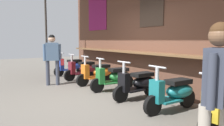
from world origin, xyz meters
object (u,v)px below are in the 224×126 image
object	(u,v)px
shopper_browsing	(217,84)
scooter_blue	(72,66)
scooter_maroon	(84,69)
scooter_teal	(174,92)
scooter_green	(115,77)
scooter_orange	(98,73)
scooter_black	(139,83)
shopper_with_handbag	(53,55)

from	to	relation	value
shopper_browsing	scooter_blue	bearing A→B (deg)	150.51
scooter_maroon	scooter_teal	distance (m)	4.27
scooter_green	scooter_teal	distance (m)	2.18
scooter_orange	shopper_browsing	size ratio (longest dim) A/B	0.85
scooter_teal	shopper_browsing	xyz separation A→B (m)	(1.71, -1.35, 0.62)
scooter_orange	scooter_black	xyz separation A→B (m)	(2.07, -0.00, 0.00)
scooter_maroon	shopper_with_handbag	xyz separation A→B (m)	(0.38, -1.28, 0.60)
scooter_orange	scooter_teal	size ratio (longest dim) A/B	1.00
scooter_black	scooter_teal	bearing A→B (deg)	87.47
scooter_maroon	scooter_teal	xyz separation A→B (m)	(4.27, 0.00, 0.00)
scooter_black	shopper_with_handbag	xyz separation A→B (m)	(-2.77, -1.28, 0.60)
scooter_green	shopper_with_handbag	bearing A→B (deg)	-49.16
scooter_teal	scooter_green	bearing A→B (deg)	-88.42
scooter_blue	shopper_with_handbag	size ratio (longest dim) A/B	0.86
shopper_browsing	scooter_orange	bearing A→B (deg)	145.84
scooter_maroon	shopper_with_handbag	world-z (taller)	shopper_with_handbag
scooter_maroon	scooter_black	xyz separation A→B (m)	(3.15, 0.00, 0.00)
scooter_blue	scooter_black	xyz separation A→B (m)	(4.28, 0.00, 0.00)
scooter_green	shopper_with_handbag	xyz separation A→B (m)	(-1.71, -1.28, 0.60)
scooter_green	scooter_orange	bearing A→B (deg)	-85.86
scooter_black	scooter_teal	xyz separation A→B (m)	(1.12, 0.00, 0.00)
scooter_blue	scooter_green	world-z (taller)	same
scooter_black	shopper_browsing	size ratio (longest dim) A/B	0.85
shopper_browsing	scooter_maroon	bearing A→B (deg)	148.54
scooter_maroon	shopper_browsing	bearing A→B (deg)	74.22
scooter_blue	scooter_teal	world-z (taller)	same
scooter_blue	scooter_teal	distance (m)	5.40
scooter_blue	shopper_with_handbag	bearing A→B (deg)	46.25
scooter_maroon	scooter_orange	xyz separation A→B (m)	(1.09, 0.00, 0.00)
scooter_black	scooter_green	bearing A→B (deg)	-92.53
shopper_with_handbag	shopper_browsing	xyz separation A→B (m)	(5.60, -0.07, 0.02)
scooter_green	scooter_teal	world-z (taller)	same
scooter_orange	scooter_black	distance (m)	2.07
scooter_maroon	shopper_browsing	size ratio (longest dim) A/B	0.85
scooter_blue	scooter_orange	world-z (taller)	same
shopper_with_handbag	scooter_teal	bearing A→B (deg)	-144.79
scooter_maroon	shopper_browsing	xyz separation A→B (m)	(5.98, -1.35, 0.62)
scooter_teal	shopper_browsing	world-z (taller)	shopper_browsing
scooter_blue	scooter_green	size ratio (longest dim) A/B	1.00
shopper_browsing	shopper_with_handbag	bearing A→B (deg)	160.53
scooter_black	scooter_teal	distance (m)	1.12
scooter_teal	shopper_with_handbag	world-z (taller)	shopper_with_handbag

